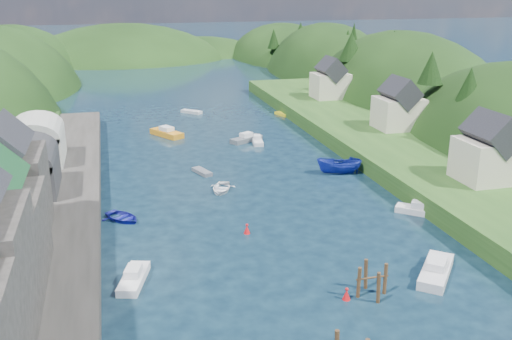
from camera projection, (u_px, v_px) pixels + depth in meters
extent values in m
plane|color=black|center=(220.00, 152.00, 88.37)|extent=(600.00, 600.00, 0.00)
ellipsoid|color=black|center=(14.00, 88.00, 180.79)|extent=(44.00, 75.56, 39.00)
ellipsoid|color=black|center=(400.00, 143.00, 124.78)|extent=(36.00, 75.56, 48.00)
ellipsoid|color=black|center=(328.00, 102.00, 164.10)|extent=(36.00, 75.56, 44.49)
ellipsoid|color=black|center=(285.00, 75.00, 202.24)|extent=(36.00, 75.56, 36.00)
ellipsoid|color=black|center=(126.00, 88.00, 199.38)|extent=(80.00, 60.00, 44.00)
ellipsoid|color=black|center=(201.00, 85.00, 215.92)|extent=(70.00, 56.00, 36.00)
cone|color=black|center=(13.00, 60.00, 127.18)|extent=(4.07, 4.07, 4.86)
cone|color=black|center=(8.00, 52.00, 147.86)|extent=(4.75, 4.75, 5.05)
cone|color=black|center=(12.00, 44.00, 156.97)|extent=(4.27, 4.27, 7.13)
cone|color=black|center=(469.00, 91.00, 82.21)|extent=(5.29, 5.29, 6.86)
cone|color=black|center=(431.00, 67.00, 90.67)|extent=(4.07, 4.07, 5.21)
cone|color=black|center=(432.00, 78.00, 102.91)|extent=(3.40, 3.40, 6.48)
cone|color=black|center=(393.00, 51.00, 119.11)|extent=(4.94, 4.94, 8.63)
cone|color=black|center=(351.00, 46.00, 120.86)|extent=(5.25, 5.25, 6.09)
cone|color=black|center=(354.00, 39.00, 133.22)|extent=(3.36, 3.36, 7.73)
cone|color=black|center=(348.00, 43.00, 144.58)|extent=(4.57, 4.57, 6.53)
cone|color=black|center=(323.00, 42.00, 158.02)|extent=(3.59, 3.59, 6.78)
cone|color=black|center=(301.00, 31.00, 167.48)|extent=(4.14, 4.14, 5.38)
cone|color=black|center=(274.00, 39.00, 174.51)|extent=(3.83, 3.83, 6.02)
cube|color=#2D2B28|center=(36.00, 244.00, 54.73)|extent=(12.00, 110.00, 2.00)
cube|color=#2D2B28|center=(8.00, 194.00, 53.60)|extent=(7.00, 8.00, 8.00)
cube|color=black|center=(1.00, 145.00, 52.09)|extent=(5.15, 8.32, 5.15)
cube|color=#2D2D30|center=(26.00, 175.00, 65.26)|extent=(7.00, 9.00, 4.00)
cylinder|color=#2D2D30|center=(23.00, 158.00, 64.63)|extent=(7.00, 9.00, 7.00)
cube|color=#B2B2A8|center=(36.00, 147.00, 76.28)|extent=(7.00, 9.00, 4.00)
cylinder|color=#B2B2A8|center=(35.00, 132.00, 75.66)|extent=(7.00, 9.00, 7.00)
cube|color=#234719|center=(398.00, 150.00, 84.81)|extent=(16.00, 120.00, 2.40)
cube|color=beige|center=(489.00, 160.00, 67.59)|extent=(7.00, 6.00, 5.00)
cube|color=black|center=(492.00, 133.00, 66.55)|extent=(5.15, 6.24, 5.15)
cube|color=beige|center=(398.00, 113.00, 91.97)|extent=(7.00, 6.00, 5.00)
cube|color=black|center=(400.00, 93.00, 90.92)|extent=(5.15, 6.24, 5.15)
cube|color=beige|center=(330.00, 86.00, 116.54)|extent=(7.00, 6.00, 5.00)
cube|color=black|center=(331.00, 69.00, 115.49)|extent=(5.15, 6.24, 5.15)
cylinder|color=#382314|center=(385.00, 282.00, 47.69)|extent=(0.32, 0.32, 3.38)
cylinder|color=#382314|center=(366.00, 277.00, 48.50)|extent=(0.32, 0.32, 3.38)
cylinder|color=#382314|center=(359.00, 286.00, 47.11)|extent=(0.32, 0.32, 3.38)
cylinder|color=#382314|center=(378.00, 291.00, 46.30)|extent=(0.32, 0.32, 3.38)
cylinder|color=#382314|center=(372.00, 278.00, 47.22)|extent=(2.87, 0.16, 0.16)
cone|color=#B50E12|center=(347.00, 295.00, 46.99)|extent=(0.70, 0.70, 0.90)
sphere|color=#B50E12|center=(347.00, 289.00, 46.84)|extent=(0.30, 0.30, 0.30)
cone|color=#B50E12|center=(247.00, 229.00, 59.42)|extent=(0.70, 0.70, 0.90)
sphere|color=#B50E12|center=(247.00, 225.00, 59.27)|extent=(0.30, 0.30, 0.30)
cube|color=silver|center=(134.00, 279.00, 49.70)|extent=(3.25, 5.69, 0.76)
cube|color=silver|center=(133.00, 271.00, 49.46)|extent=(1.74, 2.17, 0.70)
cube|color=silver|center=(257.00, 141.00, 92.95)|extent=(2.11, 4.78, 0.65)
cube|color=silver|center=(257.00, 137.00, 92.73)|extent=(1.27, 1.74, 0.70)
cube|color=#565A62|center=(202.00, 172.00, 78.20)|extent=(2.44, 3.92, 0.52)
cube|color=yellow|center=(282.00, 114.00, 112.41)|extent=(2.30, 3.92, 0.52)
cube|color=#52595E|center=(246.00, 139.00, 93.92)|extent=(5.89, 4.37, 0.80)
cube|color=silver|center=(246.00, 135.00, 93.68)|extent=(2.38, 2.11, 0.70)
imported|color=white|center=(221.00, 188.00, 71.70)|extent=(4.67, 5.42, 0.94)
cube|color=orange|center=(167.00, 133.00, 97.29)|extent=(5.40, 6.99, 0.95)
cube|color=silver|center=(166.00, 129.00, 97.02)|extent=(2.56, 2.85, 0.70)
cube|color=silver|center=(436.00, 272.00, 50.79)|extent=(5.98, 6.51, 0.93)
cube|color=silver|center=(437.00, 263.00, 50.52)|extent=(2.68, 2.78, 0.70)
cube|color=silver|center=(191.00, 112.00, 114.30)|extent=(4.16, 4.05, 0.61)
imported|color=#1C2C9C|center=(339.00, 166.00, 77.85)|extent=(6.55, 3.61, 2.39)
imported|color=navy|center=(123.00, 217.00, 62.80)|extent=(5.53, 5.79, 0.98)
cube|color=silver|center=(420.00, 211.00, 64.51)|extent=(5.12, 4.75, 0.74)
cube|color=silver|center=(420.00, 205.00, 64.28)|extent=(2.19, 2.12, 0.70)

